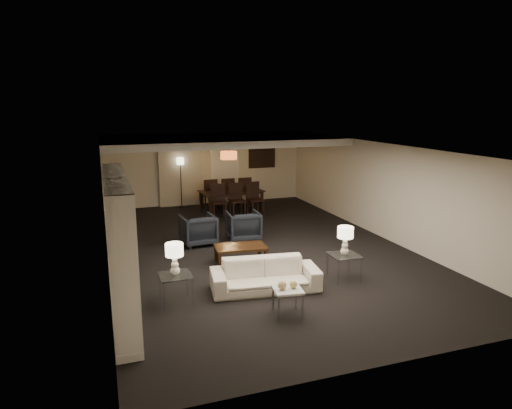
{
  "coord_description": "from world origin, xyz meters",
  "views": [
    {
      "loc": [
        -3.51,
        -10.22,
        3.49
      ],
      "look_at": [
        0.0,
        0.0,
        1.1
      ],
      "focal_mm": 32.0,
      "sensor_mm": 36.0,
      "label": 1
    }
  ],
  "objects_px": {
    "armchair_right": "(243,226)",
    "chair_fm": "(226,193)",
    "table_lamp_right": "(345,241)",
    "table_lamp_left": "(175,259)",
    "coffee_table": "(241,255)",
    "vase_blue": "(124,275)",
    "pendant_light": "(229,155)",
    "chair_fl": "(209,194)",
    "marble_table": "(288,302)",
    "chair_nl": "(219,201)",
    "side_table_right": "(344,267)",
    "television": "(120,242)",
    "floor_lamp": "(181,183)",
    "chair_nm": "(237,200)",
    "side_table_left": "(176,289)",
    "chair_nr": "(255,199)",
    "chair_fr": "(243,192)",
    "dining_table": "(232,201)",
    "floor_speaker": "(123,249)",
    "sofa": "(265,275)",
    "vase_amber": "(118,225)",
    "armchair_left": "(198,230)"
  },
  "relations": [
    {
      "from": "side_table_right",
      "to": "chair_fr",
      "type": "xyz_separation_m",
      "value": [
        0.09,
        7.1,
        0.26
      ]
    },
    {
      "from": "table_lamp_right",
      "to": "sofa",
      "type": "bearing_deg",
      "value": 180.0
    },
    {
      "from": "floor_speaker",
      "to": "chair_fm",
      "type": "distance_m",
      "value": 6.64
    },
    {
      "from": "vase_blue",
      "to": "coffee_table",
      "type": "bearing_deg",
      "value": 48.67
    },
    {
      "from": "armchair_left",
      "to": "armchair_right",
      "type": "relative_size",
      "value": 1.0
    },
    {
      "from": "pendant_light",
      "to": "chair_fr",
      "type": "height_order",
      "value": "pendant_light"
    },
    {
      "from": "television",
      "to": "floor_lamp",
      "type": "xyz_separation_m",
      "value": [
        2.34,
        7.12,
        -0.18
      ]
    },
    {
      "from": "marble_table",
      "to": "floor_lamp",
      "type": "relative_size",
      "value": 0.27
    },
    {
      "from": "table_lamp_right",
      "to": "side_table_right",
      "type": "bearing_deg",
      "value": 0.0
    },
    {
      "from": "chair_nr",
      "to": "television",
      "type": "bearing_deg",
      "value": -137.57
    },
    {
      "from": "television",
      "to": "chair_nm",
      "type": "distance_m",
      "value": 6.43
    },
    {
      "from": "coffee_table",
      "to": "chair_nm",
      "type": "height_order",
      "value": "chair_nm"
    },
    {
      "from": "television",
      "to": "chair_fl",
      "type": "bearing_deg",
      "value": -26.14
    },
    {
      "from": "sofa",
      "to": "floor_speaker",
      "type": "height_order",
      "value": "floor_speaker"
    },
    {
      "from": "pendant_light",
      "to": "marble_table",
      "type": "xyz_separation_m",
      "value": [
        -0.99,
        -7.14,
        -1.69
      ]
    },
    {
      "from": "chair_nm",
      "to": "chair_fr",
      "type": "height_order",
      "value": "same"
    },
    {
      "from": "side_table_left",
      "to": "chair_fm",
      "type": "xyz_separation_m",
      "value": [
        2.89,
        7.1,
        0.26
      ]
    },
    {
      "from": "side_table_left",
      "to": "television",
      "type": "distance_m",
      "value": 1.33
    },
    {
      "from": "vase_blue",
      "to": "floor_lamp",
      "type": "height_order",
      "value": "floor_lamp"
    },
    {
      "from": "side_table_right",
      "to": "marble_table",
      "type": "xyz_separation_m",
      "value": [
        -1.7,
        -1.1,
        -0.03
      ]
    },
    {
      "from": "pendant_light",
      "to": "chair_fl",
      "type": "height_order",
      "value": "pendant_light"
    },
    {
      "from": "armchair_right",
      "to": "marble_table",
      "type": "distance_m",
      "value": 4.44
    },
    {
      "from": "floor_speaker",
      "to": "chair_nm",
      "type": "distance_m",
      "value": 5.61
    },
    {
      "from": "pendant_light",
      "to": "side_table_right",
      "type": "distance_m",
      "value": 6.3
    },
    {
      "from": "coffee_table",
      "to": "vase_blue",
      "type": "bearing_deg",
      "value": -131.33
    },
    {
      "from": "marble_table",
      "to": "chair_nl",
      "type": "distance_m",
      "value": 6.93
    },
    {
      "from": "coffee_table",
      "to": "floor_lamp",
      "type": "relative_size",
      "value": 0.66
    },
    {
      "from": "floor_lamp",
      "to": "marble_table",
      "type": "bearing_deg",
      "value": -88.4
    },
    {
      "from": "table_lamp_right",
      "to": "vase_amber",
      "type": "xyz_separation_m",
      "value": [
        -4.32,
        -0.47,
        0.83
      ]
    },
    {
      "from": "dining_table",
      "to": "chair_nr",
      "type": "distance_m",
      "value": 0.9
    },
    {
      "from": "table_lamp_right",
      "to": "table_lamp_left",
      "type": "bearing_deg",
      "value": 180.0
    },
    {
      "from": "table_lamp_left",
      "to": "floor_speaker",
      "type": "distance_m",
      "value": 1.79
    },
    {
      "from": "side_table_left",
      "to": "chair_nr",
      "type": "height_order",
      "value": "chair_nr"
    },
    {
      "from": "floor_lamp",
      "to": "chair_fm",
      "type": "bearing_deg",
      "value": -24.04
    },
    {
      "from": "sofa",
      "to": "side_table_right",
      "type": "relative_size",
      "value": 3.64
    },
    {
      "from": "marble_table",
      "to": "television",
      "type": "distance_m",
      "value": 3.21
    },
    {
      "from": "vase_blue",
      "to": "chair_fr",
      "type": "distance_m",
      "value": 9.58
    },
    {
      "from": "chair_nm",
      "to": "chair_nr",
      "type": "height_order",
      "value": "same"
    },
    {
      "from": "side_table_left",
      "to": "table_lamp_right",
      "type": "xyz_separation_m",
      "value": [
        3.4,
        0.0,
        0.55
      ]
    },
    {
      "from": "armchair_right",
      "to": "chair_fm",
      "type": "relative_size",
      "value": 0.8
    },
    {
      "from": "side_table_right",
      "to": "armchair_left",
      "type": "bearing_deg",
      "value": 124.88
    },
    {
      "from": "armchair_left",
      "to": "chair_nr",
      "type": "xyz_separation_m",
      "value": [
        2.39,
        2.5,
        0.14
      ]
    },
    {
      "from": "armchair_right",
      "to": "side_table_right",
      "type": "height_order",
      "value": "armchair_right"
    },
    {
      "from": "side_table_right",
      "to": "side_table_left",
      "type": "bearing_deg",
      "value": 180.0
    },
    {
      "from": "pendant_light",
      "to": "vase_amber",
      "type": "bearing_deg",
      "value": -119.03
    },
    {
      "from": "armchair_right",
      "to": "side_table_right",
      "type": "relative_size",
      "value": 1.49
    },
    {
      "from": "floor_speaker",
      "to": "chair_fl",
      "type": "relative_size",
      "value": 1.14
    },
    {
      "from": "marble_table",
      "to": "television",
      "type": "relative_size",
      "value": 0.47
    },
    {
      "from": "dining_table",
      "to": "chair_nl",
      "type": "relative_size",
      "value": 1.92
    },
    {
      "from": "floor_lamp",
      "to": "table_lamp_right",
      "type": "bearing_deg",
      "value": -75.89
    }
  ]
}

